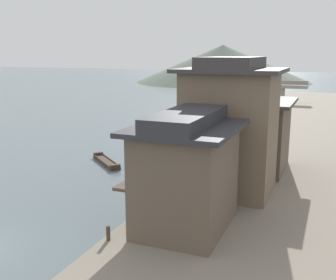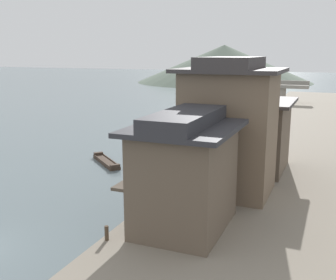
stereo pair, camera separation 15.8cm
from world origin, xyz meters
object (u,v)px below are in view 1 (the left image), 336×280
mooring_post_dock_near (108,233)px  stone_bridge (241,89)px  boat_moored_second (225,108)px  boat_moored_third (218,139)px  mooring_post_dock_mid (168,186)px  boat_moored_far (199,118)px  house_waterfront_nearest (186,172)px  boat_midriver_upstream (253,111)px  boat_upstream_distant (194,154)px  house_waterfront_second (230,127)px  house_waterfront_tall (249,131)px  boat_moored_nearest (235,115)px  boat_midriver_drifting (106,162)px

mooring_post_dock_near → stone_bridge: size_ratio=0.03×
boat_moored_second → mooring_post_dock_near: bearing=-81.5°
boat_moored_second → mooring_post_dock_near: size_ratio=6.51×
boat_moored_third → mooring_post_dock_mid: bearing=-84.0°
boat_moored_far → house_waterfront_nearest: 40.78m
boat_moored_second → boat_midriver_upstream: 5.58m
house_waterfront_nearest → boat_moored_far: bearing=107.1°
boat_midriver_upstream → boat_upstream_distant: 30.50m
house_waterfront_second → house_waterfront_tall: size_ratio=1.28×
boat_moored_nearest → boat_midriver_drifting: bearing=-98.6°
boat_midriver_drifting → mooring_post_dock_mid: 11.27m
boat_moored_nearest → boat_moored_far: (-4.75, -3.65, -0.12)m
boat_moored_far → boat_midriver_drifting: 27.17m
boat_moored_nearest → boat_midriver_drifting: (-4.64, -30.82, -0.10)m
boat_moored_nearest → stone_bridge: 15.31m
boat_midriver_drifting → mooring_post_dock_near: bearing=-58.6°
boat_midriver_drifting → house_waterfront_second: size_ratio=0.51×
boat_moored_third → boat_moored_far: 15.55m
boat_midriver_upstream → house_waterfront_second: bearing=-81.4°
boat_upstream_distant → mooring_post_dock_mid: bearing=-78.7°
boat_moored_far → house_waterfront_second: bearing=-68.7°
boat_midriver_upstream → mooring_post_dock_mid: (2.64, -43.10, 0.93)m
boat_moored_third → boat_moored_nearest: bearing=96.9°
boat_midriver_drifting → mooring_post_dock_mid: size_ratio=5.94×
boat_moored_nearest → house_waterfront_nearest: bearing=-80.4°
mooring_post_dock_mid → mooring_post_dock_near: bearing=-90.0°
boat_moored_far → house_waterfront_nearest: bearing=-72.9°
house_waterfront_second → boat_moored_second: bearing=104.9°
house_waterfront_second → boat_moored_far: bearing=111.3°
boat_upstream_distant → boat_moored_third: bearing=86.9°
boat_moored_third → boat_midriver_upstream: 23.04m
house_waterfront_tall → mooring_post_dock_near: house_waterfront_tall is taller
house_waterfront_second → mooring_post_dock_near: bearing=-111.3°
boat_moored_third → house_waterfront_second: (5.75, -18.52, 5.00)m
mooring_post_dock_near → stone_bridge: bearing=96.4°
boat_midriver_upstream → house_waterfront_nearest: size_ratio=0.76×
boat_moored_far → mooring_post_dock_mid: size_ratio=6.83×
house_waterfront_tall → mooring_post_dock_mid: (-3.71, -7.61, -2.63)m
house_waterfront_second → mooring_post_dock_near: size_ratio=11.81×
mooring_post_dock_near → mooring_post_dock_mid: bearing=90.0°
boat_midriver_upstream → boat_moored_second: bearing=160.4°
boat_moored_nearest → house_waterfront_nearest: 43.21m
boat_moored_second → house_waterfront_nearest: (10.85, -49.77, 3.63)m
house_waterfront_second → stone_bridge: size_ratio=0.37×
boat_moored_nearest → boat_midriver_upstream: (1.61, 5.44, 0.01)m
boat_moored_far → stone_bridge: bearing=83.0°
boat_moored_second → boat_midriver_drifting: 38.14m
boat_upstream_distant → mooring_post_dock_near: bearing=-82.9°
house_waterfront_nearest → house_waterfront_second: 6.51m
house_waterfront_nearest → mooring_post_dock_near: 4.95m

